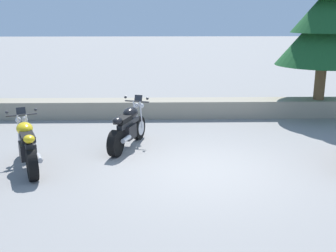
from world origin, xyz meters
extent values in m
plane|color=gray|center=(0.00, 0.00, 0.00)|extent=(120.00, 120.00, 0.00)
cube|color=gray|center=(0.00, 4.80, 0.28)|extent=(36.00, 0.80, 0.55)
cylinder|color=black|center=(-4.02, 0.88, 0.31)|extent=(0.38, 0.62, 0.62)
cylinder|color=black|center=(-3.44, -0.44, 0.31)|extent=(0.41, 0.64, 0.62)
cylinder|color=silver|center=(-4.02, 0.88, 0.31)|extent=(0.30, 0.42, 0.38)
cube|color=black|center=(-3.71, 0.18, 0.41)|extent=(0.48, 0.57, 0.34)
cube|color=#2D2D30|center=(-3.75, 0.27, 0.61)|extent=(0.57, 1.06, 0.12)
ellipsoid|color=yellow|center=(-3.81, 0.41, 0.83)|extent=(0.52, 0.61, 0.26)
cube|color=black|center=(-3.62, -0.03, 0.77)|extent=(0.46, 0.62, 0.12)
ellipsoid|color=yellow|center=(-3.50, -0.31, 0.81)|extent=(0.31, 0.34, 0.16)
cylinder|color=#2D2D30|center=(-3.99, 0.81, 1.03)|extent=(0.62, 0.30, 0.04)
sphere|color=silver|center=(-4.11, 0.91, 0.89)|extent=(0.13, 0.13, 0.13)
sphere|color=silver|center=(-3.98, 0.97, 0.89)|extent=(0.13, 0.13, 0.13)
cube|color=#26282D|center=(-4.03, 0.90, 1.09)|extent=(0.22, 0.17, 0.18)
cylinder|color=silver|center=(-3.39, -0.15, 0.36)|extent=(0.25, 0.39, 0.11)
cylinder|color=silver|center=(-4.08, 0.81, 0.67)|extent=(0.11, 0.17, 0.73)
cylinder|color=silver|center=(-3.92, 0.88, 0.67)|extent=(0.11, 0.17, 0.73)
sphere|color=#2D2D30|center=(-4.25, 0.65, 1.13)|extent=(0.07, 0.07, 0.07)
sphere|color=#2D2D30|center=(-3.69, 0.89, 1.13)|extent=(0.07, 0.07, 0.07)
cylinder|color=black|center=(-1.48, 2.31, 0.31)|extent=(0.33, 0.63, 0.62)
cylinder|color=black|center=(-1.94, 0.95, 0.31)|extent=(0.37, 0.64, 0.62)
cylinder|color=silver|center=(-1.48, 2.31, 0.31)|extent=(0.28, 0.42, 0.38)
cube|color=black|center=(-1.73, 1.58, 0.41)|extent=(0.46, 0.56, 0.34)
cube|color=#2D2D30|center=(-1.69, 1.68, 0.61)|extent=(0.49, 1.09, 0.12)
ellipsoid|color=black|center=(-1.65, 1.82, 0.83)|extent=(0.49, 0.60, 0.26)
cube|color=black|center=(-1.80, 1.37, 0.77)|extent=(0.43, 0.61, 0.12)
ellipsoid|color=black|center=(-1.90, 1.08, 0.81)|extent=(0.30, 0.34, 0.16)
cylinder|color=#2D2D30|center=(-1.50, 2.24, 1.03)|extent=(0.64, 0.25, 0.04)
sphere|color=silver|center=(-1.52, 2.39, 0.89)|extent=(0.13, 0.13, 0.13)
sphere|color=silver|center=(-1.39, 2.35, 0.89)|extent=(0.13, 0.13, 0.13)
cube|color=#26282D|center=(-1.47, 2.33, 1.09)|extent=(0.22, 0.15, 0.18)
cylinder|color=silver|center=(-1.71, 1.12, 0.36)|extent=(0.23, 0.40, 0.11)
cylinder|color=silver|center=(-1.58, 2.30, 0.67)|extent=(0.09, 0.17, 0.73)
cylinder|color=silver|center=(-1.41, 2.25, 0.67)|extent=(0.09, 0.17, 0.73)
sphere|color=#2D2D30|center=(-1.80, 2.30, 1.13)|extent=(0.07, 0.07, 0.07)
sphere|color=#2D2D30|center=(-1.23, 2.10, 1.13)|extent=(0.07, 0.07, 0.07)
cylinder|color=brown|center=(4.23, 4.79, 1.28)|extent=(0.34, 0.34, 1.46)
cone|color=#194C23|center=(4.23, 4.79, 2.56)|extent=(2.92, 2.92, 1.83)
cone|color=#194C23|center=(4.23, 4.79, 3.31)|extent=(2.10, 2.10, 1.32)
camera|label=1|loc=(-0.95, -8.02, 3.14)|focal=43.49mm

